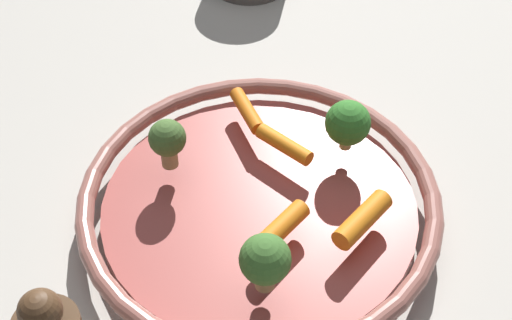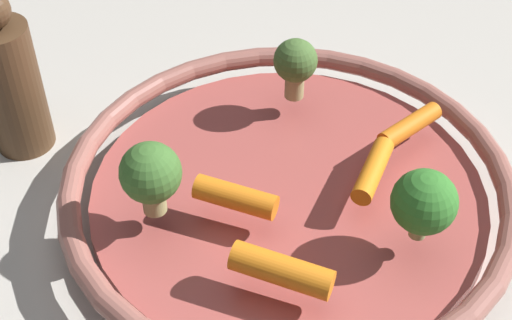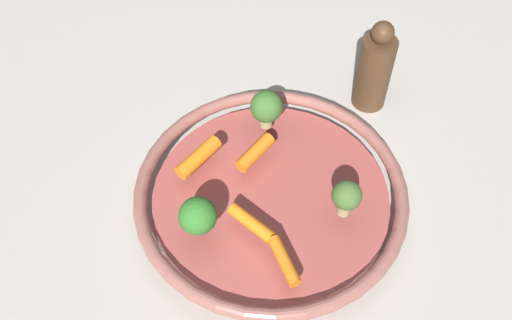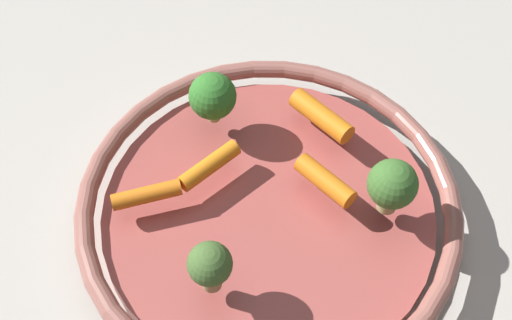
{
  "view_description": "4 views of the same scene",
  "coord_description": "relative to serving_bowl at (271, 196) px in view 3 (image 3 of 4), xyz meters",
  "views": [
    {
      "loc": [
        0.26,
        -0.4,
        0.59
      ],
      "look_at": [
        -0.01,
        0.01,
        0.07
      ],
      "focal_mm": 52.72,
      "sensor_mm": 36.0,
      "label": 1
    },
    {
      "loc": [
        0.4,
        0.08,
        0.44
      ],
      "look_at": [
        0.02,
        -0.02,
        0.07
      ],
      "focal_mm": 51.48,
      "sensor_mm": 36.0,
      "label": 2
    },
    {
      "loc": [
        -0.21,
        0.36,
        0.65
      ],
      "look_at": [
        0.03,
        -0.01,
        0.07
      ],
      "focal_mm": 40.26,
      "sensor_mm": 36.0,
      "label": 3
    },
    {
      "loc": [
        -0.27,
        -0.21,
        0.58
      ],
      "look_at": [
        0.01,
        0.02,
        0.08
      ],
      "focal_mm": 49.07,
      "sensor_mm": 36.0,
      "label": 4
    }
  ],
  "objects": [
    {
      "name": "broccoli_floret_edge",
      "position": [
        0.06,
        -0.09,
        0.06
      ],
      "size": [
        0.04,
        0.04,
        0.06
      ],
      "color": "tan",
      "rests_on": "serving_bowl"
    },
    {
      "name": "baby_carrot_back",
      "position": [
        -0.01,
        0.06,
        0.03
      ],
      "size": [
        0.07,
        0.03,
        0.02
      ],
      "primitive_type": "cylinder",
      "rotation": [
        1.56,
        0.0,
        1.43
      ],
      "color": "orange",
      "rests_on": "serving_bowl"
    },
    {
      "name": "pepper_mill",
      "position": [
        -0.02,
        -0.25,
        0.04
      ],
      "size": [
        0.05,
        0.05,
        0.15
      ],
      "color": "#4C331E",
      "rests_on": "ground_plane"
    },
    {
      "name": "broccoli_floret_mid",
      "position": [
        -0.1,
        -0.02,
        0.05
      ],
      "size": [
        0.04,
        0.04,
        0.06
      ],
      "color": "tan",
      "rests_on": "serving_bowl"
    },
    {
      "name": "baby_carrot_near_rim",
      "position": [
        -0.07,
        0.08,
        0.03
      ],
      "size": [
        0.06,
        0.05,
        0.02
      ],
      "primitive_type": "cylinder",
      "rotation": [
        1.59,
        0.0,
        4.11
      ],
      "color": "orange",
      "rests_on": "serving_bowl"
    },
    {
      "name": "serving_bowl",
      "position": [
        0.0,
        0.0,
        0.0
      ],
      "size": [
        0.36,
        0.36,
        0.04
      ],
      "color": "#A84C47",
      "rests_on": "ground_plane"
    },
    {
      "name": "broccoli_floret_small",
      "position": [
        0.04,
        0.1,
        0.05
      ],
      "size": [
        0.05,
        0.05,
        0.06
      ],
      "color": "#97A966",
      "rests_on": "serving_bowl"
    },
    {
      "name": "ground_plane",
      "position": [
        0.0,
        0.0,
        -0.02
      ],
      "size": [
        1.84,
        1.84,
        0.0
      ],
      "primitive_type": "plane",
      "color": "#B7B2A8"
    },
    {
      "name": "baby_carrot_left",
      "position": [
        0.04,
        -0.03,
        0.03
      ],
      "size": [
        0.03,
        0.06,
        0.02
      ],
      "primitive_type": "cylinder",
      "rotation": [
        1.6,
        0.0,
        3.04
      ],
      "color": "orange",
      "rests_on": "serving_bowl"
    },
    {
      "name": "baby_carrot_right",
      "position": [
        0.1,
        0.02,
        0.03
      ],
      "size": [
        0.03,
        0.07,
        0.02
      ],
      "primitive_type": "cylinder",
      "rotation": [
        1.6,
        0.0,
        3.03
      ],
      "color": "orange",
      "rests_on": "serving_bowl"
    }
  ]
}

